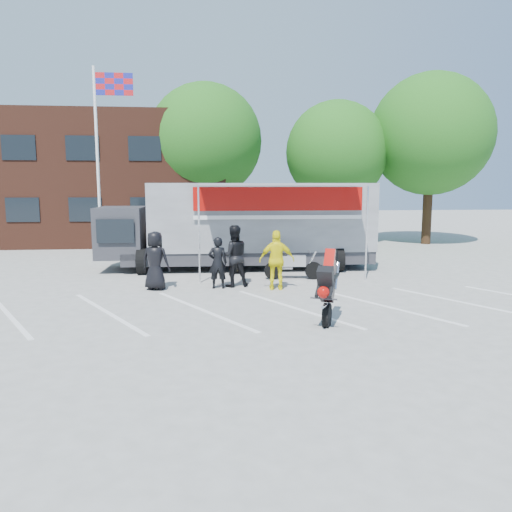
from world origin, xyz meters
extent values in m
plane|color=#A4A49E|center=(0.00, 0.00, 0.00)|extent=(100.00, 100.00, 0.00)
cube|color=white|center=(0.00, 1.00, 0.01)|extent=(18.09, 13.33, 0.01)
cube|color=#4F2619|center=(-10.00, 18.00, 3.50)|extent=(18.00, 8.00, 7.00)
cylinder|color=white|center=(-6.50, 10.00, 4.00)|extent=(0.12, 0.12, 8.00)
cube|color=red|center=(-5.70, 10.00, 7.30)|extent=(1.50, 0.04, 0.90)
cylinder|color=#382314|center=(-2.00, 16.00, 1.62)|extent=(0.50, 0.50, 3.24)
sphere|color=#1E5615|center=(-2.00, 16.00, 5.58)|extent=(6.12, 6.12, 6.12)
cylinder|color=#382314|center=(5.00, 15.00, 1.44)|extent=(0.50, 0.50, 2.88)
sphere|color=#1E5615|center=(5.00, 15.00, 4.96)|extent=(5.44, 5.44, 5.44)
cylinder|color=#382314|center=(10.00, 14.50, 1.71)|extent=(0.50, 0.50, 3.42)
sphere|color=#1E5615|center=(10.00, 14.50, 5.89)|extent=(6.46, 6.46, 6.46)
imported|color=black|center=(-3.63, 3.73, 0.91)|extent=(1.03, 0.83, 1.81)
imported|color=black|center=(-1.72, 3.71, 0.81)|extent=(0.60, 0.41, 1.62)
imported|color=black|center=(-1.21, 3.97, 0.98)|extent=(1.04, 0.86, 1.96)
imported|color=#FFEF0D|center=(0.08, 3.33, 0.92)|extent=(1.12, 0.57, 1.84)
camera|label=1|loc=(-2.12, -11.65, 3.22)|focal=35.00mm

